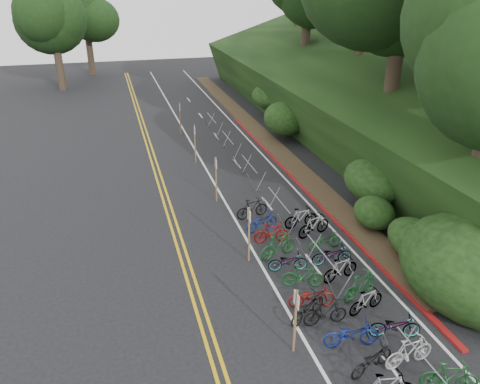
% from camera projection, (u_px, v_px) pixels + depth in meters
% --- Properties ---
extents(ground, '(120.00, 120.00, 0.00)m').
position_uv_depth(ground, '(275.00, 345.00, 15.20)').
color(ground, black).
rests_on(ground, ground).
extents(road_markings, '(7.47, 80.00, 0.01)m').
position_uv_depth(road_markings, '(221.00, 208.00, 24.19)').
color(road_markings, gold).
rests_on(road_markings, ground).
extents(red_curb, '(0.25, 28.00, 0.10)m').
position_uv_depth(red_curb, '(299.00, 183.00, 27.07)').
color(red_curb, maroon).
rests_on(red_curb, ground).
extents(embankment, '(14.30, 48.14, 9.11)m').
position_uv_depth(embankment, '(357.00, 103.00, 33.96)').
color(embankment, black).
rests_on(embankment, ground).
extents(bike_rack_front, '(1.16, 3.13, 1.20)m').
position_uv_depth(bike_rack_front, '(428.00, 373.00, 12.97)').
color(bike_rack_front, gray).
rests_on(bike_rack_front, ground).
extents(bike_racks_rest, '(1.14, 23.00, 1.17)m').
position_uv_depth(bike_racks_rest, '(249.00, 168.00, 26.95)').
color(bike_racks_rest, gray).
rests_on(bike_racks_rest, ground).
extents(signpost_near, '(0.08, 0.40, 2.35)m').
position_uv_depth(signpost_near, '(295.00, 317.00, 14.39)').
color(signpost_near, brown).
rests_on(signpost_near, ground).
extents(signposts_rest, '(0.08, 18.40, 2.50)m').
position_uv_depth(signposts_rest, '(204.00, 157.00, 27.00)').
color(signposts_rest, brown).
rests_on(signposts_rest, ground).
extents(bike_front, '(1.41, 1.85, 0.93)m').
position_uv_depth(bike_front, '(308.00, 308.00, 16.17)').
color(bike_front, black).
rests_on(bike_front, ground).
extents(bike_valet, '(3.35, 13.47, 1.10)m').
position_uv_depth(bike_valet, '(326.00, 276.00, 17.88)').
color(bike_valet, slate).
rests_on(bike_valet, ground).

